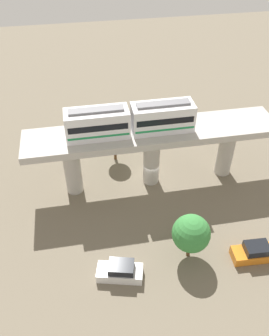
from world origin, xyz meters
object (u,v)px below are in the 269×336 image
train (130,120)px  parked_car_orange (254,252)px  parked_car_white (120,271)px  tree_near_viaduct (114,136)px  tree_mid_lot (191,233)px

train → parked_car_orange: 18.05m
parked_car_white → tree_near_viaduct: bearing=-172.3°
parked_car_white → tree_mid_lot: bearing=113.6°
parked_car_white → tree_near_viaduct: size_ratio=0.89×
parked_car_orange → tree_mid_lot: 6.82m
train → tree_mid_lot: bearing=18.2°
tree_mid_lot → tree_near_viaduct: bearing=-163.2°
train → tree_mid_lot: 13.18m
tree_near_viaduct → tree_mid_lot: tree_mid_lot is taller
tree_near_viaduct → train: bearing=13.4°
tree_mid_lot → train: bearing=-161.8°
train → parked_car_white: size_ratio=3.00×
train → parked_car_white: train is taller
tree_near_viaduct → tree_mid_lot: size_ratio=1.00×
parked_car_orange → tree_near_viaduct: (-17.63, -11.08, 2.88)m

